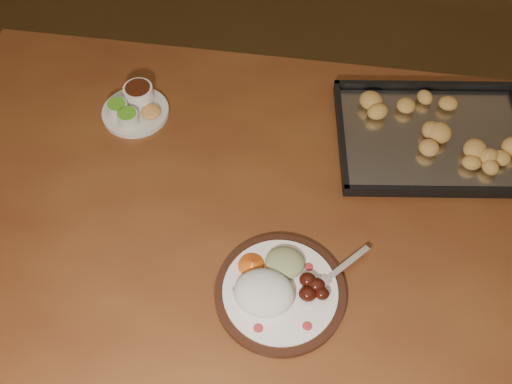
# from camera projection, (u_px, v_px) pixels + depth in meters

# --- Properties ---
(ground) EXTENTS (4.00, 4.00, 0.00)m
(ground) POSITION_uv_depth(u_px,v_px,m) (240.00, 366.00, 1.74)
(ground) COLOR brown
(ground) RESTS_ON ground
(dining_table) EXTENTS (1.55, 0.98, 0.75)m
(dining_table) POSITION_uv_depth(u_px,v_px,m) (261.00, 230.00, 1.26)
(dining_table) COLOR brown
(dining_table) RESTS_ON ground
(dinner_plate) EXTENTS (0.28, 0.25, 0.06)m
(dinner_plate) POSITION_uv_depth(u_px,v_px,m) (277.00, 289.00, 1.05)
(dinner_plate) COLOR black
(dinner_plate) RESTS_ON dining_table
(condiment_saucer) EXTENTS (0.15, 0.15, 0.05)m
(condiment_saucer) POSITION_uv_depth(u_px,v_px,m) (134.00, 107.00, 1.31)
(condiment_saucer) COLOR beige
(condiment_saucer) RESTS_ON dining_table
(baking_tray) EXTENTS (0.48, 0.39, 0.04)m
(baking_tray) POSITION_uv_depth(u_px,v_px,m) (435.00, 136.00, 1.26)
(baking_tray) COLOR black
(baking_tray) RESTS_ON dining_table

